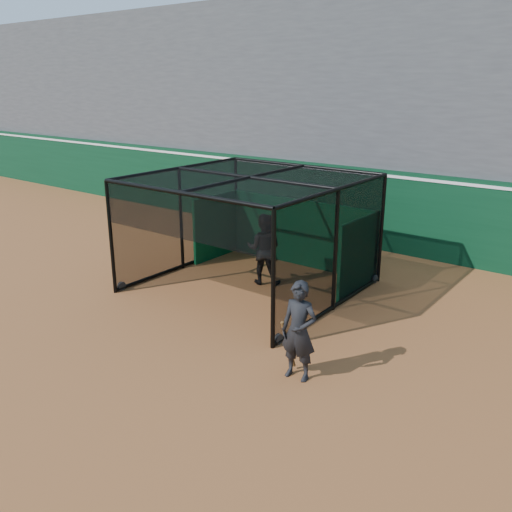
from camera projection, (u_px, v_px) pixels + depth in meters
The scene contains 6 objects.
ground at pixel (160, 333), 11.36m from camera, with size 120.00×120.00×0.00m, color #97572C.
outfield_wall at pixel (354, 204), 17.39m from camera, with size 50.00×0.50×2.50m.
grandstand at pixel (409, 98), 19.26m from camera, with size 50.00×7.85×8.95m.
batting_cage at pixel (251, 234), 13.56m from camera, with size 4.95×4.87×2.83m.
batter at pixel (264, 249), 13.95m from camera, with size 0.90×0.70×1.86m, color black.
on_deck_player at pixel (299, 331), 9.41m from camera, with size 0.71×0.50×1.81m.
Camera 1 is at (7.88, -6.95, 5.04)m, focal length 38.00 mm.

